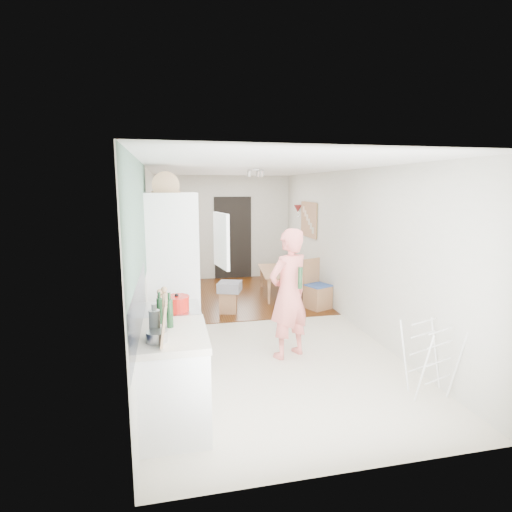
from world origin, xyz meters
name	(u,v)px	position (x,y,z in m)	size (l,w,h in m)	color
room_shell	(254,249)	(0.00, 0.00, 1.25)	(3.20, 7.00, 2.50)	beige
floor	(254,325)	(0.00, 0.00, 0.00)	(3.20, 7.00, 0.01)	beige
wood_floor_overlay	(236,295)	(0.00, 1.85, 0.01)	(3.20, 3.30, 0.01)	#512910
sage_wall_panel	(139,225)	(-1.59, -2.00, 1.85)	(0.02, 3.00, 1.30)	slate
tile_splashback	(139,309)	(-1.59, -2.55, 1.15)	(0.02, 1.90, 0.50)	black
doorway_recess	(233,238)	(0.20, 3.48, 1.00)	(0.90, 0.04, 2.00)	black
base_cabinet	(175,382)	(-1.30, -2.55, 0.43)	(0.60, 0.90, 0.86)	white
worktop	(173,335)	(-1.30, -2.55, 0.89)	(0.62, 0.92, 0.06)	silver
range_cooker	(174,349)	(-1.30, -1.80, 0.44)	(0.60, 0.60, 0.88)	white
cooker_top	(172,310)	(-1.30, -1.80, 0.90)	(0.60, 0.60, 0.04)	#B9B9BB
fridge_housing	(173,274)	(-1.27, -0.78, 1.07)	(0.66, 0.66, 2.15)	white
fridge_door	(221,241)	(-0.66, -1.08, 1.55)	(0.56, 0.04, 0.70)	white
fridge_interior	(196,238)	(-0.96, -0.78, 1.55)	(0.02, 0.52, 0.66)	white
pinboard	(309,220)	(1.58, 1.90, 1.55)	(0.03, 0.90, 0.70)	tan
pinboard_frame	(308,220)	(1.57, 1.90, 1.55)	(0.01, 0.94, 0.74)	#A6744B
wall_sconce	(298,208)	(1.54, 2.55, 1.75)	(0.18, 0.18, 0.16)	maroon
person	(289,282)	(0.19, -1.27, 1.01)	(0.74, 0.48, 2.01)	#EE766E
dining_table	(283,285)	(0.96, 1.69, 0.22)	(1.28, 0.71, 0.45)	#A6744B
dining_chair	(318,285)	(1.33, 0.63, 0.46)	(0.39, 0.39, 0.92)	#A6744B
stool	(228,302)	(-0.32, 0.74, 0.20)	(0.30, 0.30, 0.39)	#A6744B
grey_drape	(230,287)	(-0.29, 0.73, 0.48)	(0.39, 0.39, 0.17)	gray
drying_rack	(430,360)	(1.38, -2.56, 0.40)	(0.41, 0.37, 0.79)	white
bread_bin	(166,185)	(-1.32, -0.75, 2.24)	(0.36, 0.34, 0.19)	tan
red_casserole	(177,303)	(-1.25, -1.91, 1.00)	(0.27, 0.27, 0.16)	red
steel_pan	(157,336)	(-1.43, -2.76, 0.97)	(0.18, 0.18, 0.09)	#B9B9BB
held_bottle	(300,278)	(0.29, -1.43, 1.10)	(0.06, 0.06, 0.28)	#1B3E1F
bottle_a	(170,313)	(-1.32, -2.42, 1.05)	(0.06, 0.06, 0.27)	#1B3E1F
bottle_b	(160,311)	(-1.41, -2.28, 1.04)	(0.06, 0.06, 0.25)	#1B3E1F
bottle_c	(155,323)	(-1.45, -2.63, 1.04)	(0.10, 0.10, 0.24)	silver
pepper_mill_front	(160,305)	(-1.42, -2.02, 1.03)	(0.06, 0.06, 0.21)	tan
pepper_mill_back	(165,304)	(-1.37, -2.02, 1.04)	(0.06, 0.06, 0.23)	tan
chopping_boards	(164,321)	(-1.37, -2.81, 1.12)	(0.04, 0.29, 0.39)	tan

